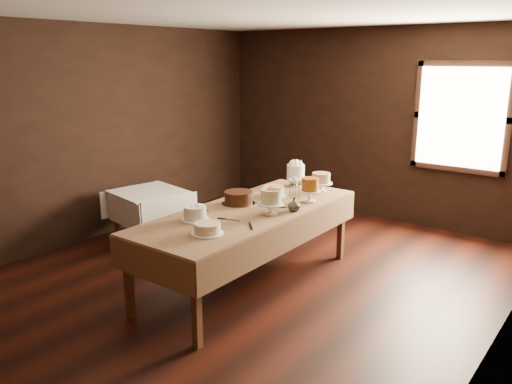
% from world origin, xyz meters
% --- Properties ---
extents(floor, '(5.00, 6.00, 0.01)m').
position_xyz_m(floor, '(0.00, 0.00, 0.00)').
color(floor, black).
rests_on(floor, ground).
extents(ceiling, '(5.00, 6.00, 0.01)m').
position_xyz_m(ceiling, '(0.00, 0.00, 2.80)').
color(ceiling, beige).
rests_on(ceiling, wall_back).
extents(wall_back, '(5.00, 0.02, 2.80)m').
position_xyz_m(wall_back, '(0.00, 3.00, 1.40)').
color(wall_back, black).
rests_on(wall_back, ground).
extents(wall_left, '(0.02, 6.00, 2.80)m').
position_xyz_m(wall_left, '(-2.50, 0.00, 1.40)').
color(wall_left, black).
rests_on(wall_left, ground).
extents(wall_right, '(0.02, 6.00, 2.80)m').
position_xyz_m(wall_right, '(2.50, 0.00, 1.40)').
color(wall_right, black).
rests_on(wall_right, ground).
extents(window, '(1.10, 0.05, 1.30)m').
position_xyz_m(window, '(1.30, 2.94, 1.60)').
color(window, '#FFEABF').
rests_on(window, wall_back).
extents(display_table, '(1.06, 2.70, 0.84)m').
position_xyz_m(display_table, '(0.11, -0.08, 0.77)').
color(display_table, '#472715').
rests_on(display_table, ground).
extents(side_table, '(0.95, 0.95, 0.68)m').
position_xyz_m(side_table, '(-1.76, 0.20, 0.61)').
color(side_table, '#472715').
rests_on(side_table, ground).
extents(cake_meringue, '(0.30, 0.30, 0.27)m').
position_xyz_m(cake_meringue, '(-0.07, 1.09, 0.96)').
color(cake_meringue, silver).
rests_on(cake_meringue, display_table).
extents(cake_speckled, '(0.29, 0.29, 0.24)m').
position_xyz_m(cake_speckled, '(0.32, 1.03, 0.94)').
color(cake_speckled, white).
rests_on(cake_speckled, display_table).
extents(cake_lattice, '(0.32, 0.32, 0.11)m').
position_xyz_m(cake_lattice, '(0.01, 0.52, 0.89)').
color(cake_lattice, white).
rests_on(cake_lattice, display_table).
extents(cake_caramel, '(0.24, 0.24, 0.28)m').
position_xyz_m(cake_caramel, '(0.46, 0.57, 0.95)').
color(cake_caramel, white).
rests_on(cake_caramel, display_table).
extents(cake_chocolate, '(0.41, 0.41, 0.14)m').
position_xyz_m(cake_chocolate, '(-0.10, 0.02, 0.90)').
color(cake_chocolate, silver).
rests_on(cake_chocolate, display_table).
extents(cake_flowers, '(0.27, 0.27, 0.27)m').
position_xyz_m(cake_flowers, '(0.39, -0.07, 0.95)').
color(cake_flowers, white).
rests_on(cake_flowers, display_table).
extents(cake_swirl, '(0.31, 0.31, 0.14)m').
position_xyz_m(cake_swirl, '(-0.08, -0.67, 0.90)').
color(cake_swirl, white).
rests_on(cake_swirl, display_table).
extents(cake_cream, '(0.29, 0.29, 0.10)m').
position_xyz_m(cake_cream, '(0.29, -0.89, 0.88)').
color(cake_cream, white).
rests_on(cake_cream, display_table).
extents(cake_server_a, '(0.24, 0.08, 0.01)m').
position_xyz_m(cake_server_a, '(0.22, -0.45, 0.84)').
color(cake_server_a, silver).
rests_on(cake_server_a, display_table).
extents(cake_server_b, '(0.18, 0.19, 0.01)m').
position_xyz_m(cake_server_b, '(0.49, -0.52, 0.84)').
color(cake_server_b, silver).
rests_on(cake_server_b, display_table).
extents(cake_server_c, '(0.06, 0.24, 0.01)m').
position_xyz_m(cake_server_c, '(0.04, 0.23, 0.84)').
color(cake_server_c, silver).
rests_on(cake_server_c, display_table).
extents(cake_server_d, '(0.20, 0.17, 0.01)m').
position_xyz_m(cake_server_d, '(0.43, 0.25, 0.84)').
color(cake_server_d, silver).
rests_on(cake_server_d, display_table).
extents(cake_server_e, '(0.23, 0.12, 0.01)m').
position_xyz_m(cake_server_e, '(-0.24, -0.35, 0.84)').
color(cake_server_e, silver).
rests_on(cake_server_e, display_table).
extents(flower_vase, '(0.18, 0.18, 0.14)m').
position_xyz_m(flower_vase, '(0.51, 0.17, 0.90)').
color(flower_vase, '#2D2823').
rests_on(flower_vase, display_table).
extents(flower_bouquet, '(0.14, 0.14, 0.20)m').
position_xyz_m(flower_bouquet, '(0.51, 0.17, 1.09)').
color(flower_bouquet, white).
rests_on(flower_bouquet, flower_vase).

